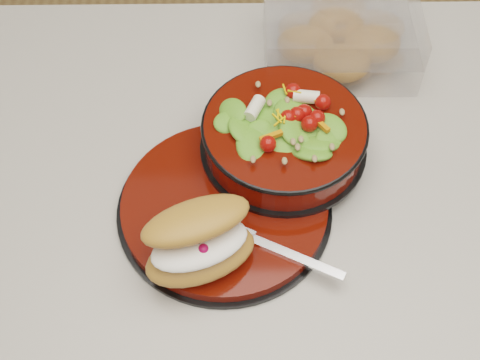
{
  "coord_description": "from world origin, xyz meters",
  "views": [
    {
      "loc": [
        -0.16,
        -0.5,
        1.62
      ],
      "look_at": [
        -0.16,
        -0.02,
        0.94
      ],
      "focal_mm": 50.0,
      "sensor_mm": 36.0,
      "label": 1
    }
  ],
  "objects_px": {
    "fork": "(279,250)",
    "pastry_box": "(340,37)",
    "island_counter": "(324,326)",
    "dinner_plate": "(225,207)",
    "croissant": "(200,241)",
    "salad_bowl": "(284,132)"
  },
  "relations": [
    {
      "from": "croissant",
      "to": "pastry_box",
      "type": "relative_size",
      "value": 0.68
    },
    {
      "from": "salad_bowl",
      "to": "pastry_box",
      "type": "bearing_deg",
      "value": 64.16
    },
    {
      "from": "croissant",
      "to": "island_counter",
      "type": "bearing_deg",
      "value": 7.46
    },
    {
      "from": "pastry_box",
      "to": "fork",
      "type": "bearing_deg",
      "value": -106.55
    },
    {
      "from": "croissant",
      "to": "pastry_box",
      "type": "distance_m",
      "value": 0.41
    },
    {
      "from": "dinner_plate",
      "to": "salad_bowl",
      "type": "xyz_separation_m",
      "value": [
        0.08,
        0.09,
        0.04
      ]
    },
    {
      "from": "dinner_plate",
      "to": "croissant",
      "type": "bearing_deg",
      "value": -109.69
    },
    {
      "from": "fork",
      "to": "pastry_box",
      "type": "bearing_deg",
      "value": 9.71
    },
    {
      "from": "dinner_plate",
      "to": "croissant",
      "type": "height_order",
      "value": "croissant"
    },
    {
      "from": "croissant",
      "to": "fork",
      "type": "relative_size",
      "value": 1.03
    },
    {
      "from": "fork",
      "to": "pastry_box",
      "type": "distance_m",
      "value": 0.36
    },
    {
      "from": "island_counter",
      "to": "pastry_box",
      "type": "relative_size",
      "value": 5.61
    },
    {
      "from": "salad_bowl",
      "to": "croissant",
      "type": "distance_m",
      "value": 0.19
    },
    {
      "from": "dinner_plate",
      "to": "pastry_box",
      "type": "height_order",
      "value": "pastry_box"
    },
    {
      "from": "fork",
      "to": "pastry_box",
      "type": "relative_size",
      "value": 0.66
    },
    {
      "from": "salad_bowl",
      "to": "fork",
      "type": "relative_size",
      "value": 1.51
    },
    {
      "from": "island_counter",
      "to": "fork",
      "type": "height_order",
      "value": "fork"
    },
    {
      "from": "fork",
      "to": "croissant",
      "type": "bearing_deg",
      "value": 122.06
    },
    {
      "from": "pastry_box",
      "to": "croissant",
      "type": "bearing_deg",
      "value": -118.74
    },
    {
      "from": "dinner_plate",
      "to": "fork",
      "type": "relative_size",
      "value": 1.87
    },
    {
      "from": "dinner_plate",
      "to": "fork",
      "type": "bearing_deg",
      "value": -47.18
    },
    {
      "from": "pastry_box",
      "to": "island_counter",
      "type": "bearing_deg",
      "value": -88.06
    }
  ]
}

